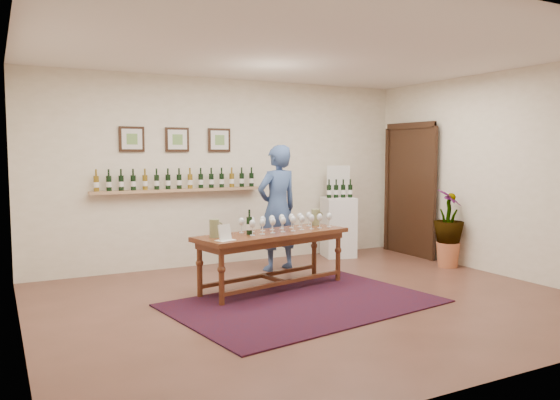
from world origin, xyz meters
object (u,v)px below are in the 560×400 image
potted_plant (449,228)px  tasting_table (273,241)px  person (278,208)px  display_pedestal (338,227)px

potted_plant → tasting_table: bearing=179.3°
potted_plant → person: 2.56m
tasting_table → person: (0.57, 0.96, 0.29)m
tasting_table → person: person is taller
potted_plant → person: person is taller
display_pedestal → potted_plant: bearing=-56.0°
display_pedestal → person: size_ratio=0.54×
tasting_table → display_pedestal: 2.39m
display_pedestal → person: bearing=-161.7°
display_pedestal → person: person is taller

